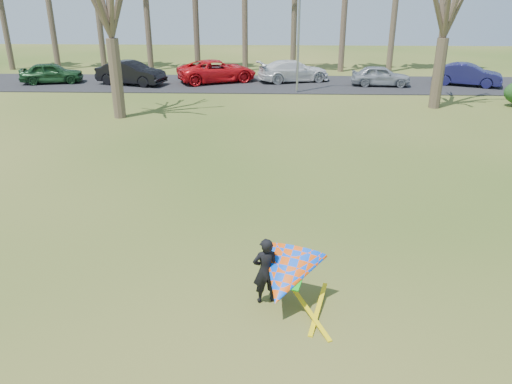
{
  "coord_description": "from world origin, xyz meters",
  "views": [
    {
      "loc": [
        0.52,
        -11.7,
        6.86
      ],
      "look_at": [
        0.0,
        2.0,
        1.1
      ],
      "focal_mm": 35.0,
      "sensor_mm": 36.0,
      "label": 1
    }
  ],
  "objects_px": {
    "car_1": "(131,73)",
    "car_5": "(468,75)",
    "car_4": "(381,76)",
    "car_0": "(52,73)",
    "car_2": "(217,71)",
    "kite_flyer": "(284,275)",
    "streetlight": "(301,23)",
    "car_3": "(294,71)"
  },
  "relations": [
    {
      "from": "streetlight",
      "to": "car_5",
      "type": "bearing_deg",
      "value": 13.19
    },
    {
      "from": "car_3",
      "to": "car_5",
      "type": "xyz_separation_m",
      "value": [
        12.36,
        -1.13,
        -0.01
      ]
    },
    {
      "from": "car_5",
      "to": "car_2",
      "type": "bearing_deg",
      "value": 110.14
    },
    {
      "from": "car_5",
      "to": "kite_flyer",
      "type": "bearing_deg",
      "value": 175.88
    },
    {
      "from": "car_3",
      "to": "car_4",
      "type": "distance_m",
      "value": 6.32
    },
    {
      "from": "car_4",
      "to": "car_5",
      "type": "bearing_deg",
      "value": -82.76
    },
    {
      "from": "streetlight",
      "to": "car_3",
      "type": "bearing_deg",
      "value": 93.92
    },
    {
      "from": "car_1",
      "to": "car_2",
      "type": "bearing_deg",
      "value": -62.44
    },
    {
      "from": "car_4",
      "to": "car_5",
      "type": "height_order",
      "value": "car_5"
    },
    {
      "from": "streetlight",
      "to": "car_4",
      "type": "distance_m",
      "value": 7.39
    },
    {
      "from": "car_4",
      "to": "car_0",
      "type": "bearing_deg",
      "value": 94.01
    },
    {
      "from": "car_2",
      "to": "car_4",
      "type": "distance_m",
      "value": 11.85
    },
    {
      "from": "car_1",
      "to": "car_5",
      "type": "relative_size",
      "value": 1.07
    },
    {
      "from": "streetlight",
      "to": "car_0",
      "type": "height_order",
      "value": "streetlight"
    },
    {
      "from": "car_3",
      "to": "kite_flyer",
      "type": "bearing_deg",
      "value": 161.35
    },
    {
      "from": "streetlight",
      "to": "car_5",
      "type": "height_order",
      "value": "streetlight"
    },
    {
      "from": "kite_flyer",
      "to": "car_2",
      "type": "bearing_deg",
      "value": 99.29
    },
    {
      "from": "car_2",
      "to": "car_4",
      "type": "xyz_separation_m",
      "value": [
        11.8,
        -1.03,
        -0.1
      ]
    },
    {
      "from": "car_3",
      "to": "car_5",
      "type": "bearing_deg",
      "value": -111.63
    },
    {
      "from": "car_2",
      "to": "kite_flyer",
      "type": "relative_size",
      "value": 2.42
    },
    {
      "from": "car_4",
      "to": "car_5",
      "type": "relative_size",
      "value": 0.89
    },
    {
      "from": "car_1",
      "to": "car_3",
      "type": "bearing_deg",
      "value": -65.93
    },
    {
      "from": "car_1",
      "to": "kite_flyer",
      "type": "height_order",
      "value": "kite_flyer"
    },
    {
      "from": "car_0",
      "to": "car_1",
      "type": "relative_size",
      "value": 0.88
    },
    {
      "from": "car_1",
      "to": "kite_flyer",
      "type": "xyz_separation_m",
      "value": [
        10.62,
        -26.46,
        -0.04
      ]
    },
    {
      "from": "car_3",
      "to": "car_4",
      "type": "height_order",
      "value": "car_3"
    },
    {
      "from": "car_0",
      "to": "car_1",
      "type": "distance_m",
      "value": 5.96
    },
    {
      "from": "car_2",
      "to": "car_4",
      "type": "height_order",
      "value": "car_2"
    },
    {
      "from": "streetlight",
      "to": "car_1",
      "type": "distance_m",
      "value": 12.74
    },
    {
      "from": "car_2",
      "to": "car_4",
      "type": "bearing_deg",
      "value": -118.93
    },
    {
      "from": "car_3",
      "to": "car_5",
      "type": "height_order",
      "value": "car_3"
    },
    {
      "from": "car_0",
      "to": "kite_flyer",
      "type": "xyz_separation_m",
      "value": [
        16.58,
        -26.8,
        0.04
      ]
    },
    {
      "from": "streetlight",
      "to": "car_0",
      "type": "relative_size",
      "value": 1.83
    },
    {
      "from": "streetlight",
      "to": "car_1",
      "type": "height_order",
      "value": "streetlight"
    },
    {
      "from": "streetlight",
      "to": "car_2",
      "type": "relative_size",
      "value": 1.38
    },
    {
      "from": "car_3",
      "to": "streetlight",
      "type": "bearing_deg",
      "value": 167.54
    },
    {
      "from": "car_0",
      "to": "car_1",
      "type": "height_order",
      "value": "car_1"
    },
    {
      "from": "car_0",
      "to": "car_2",
      "type": "bearing_deg",
      "value": -98.32
    },
    {
      "from": "car_1",
      "to": "car_5",
      "type": "height_order",
      "value": "car_1"
    },
    {
      "from": "streetlight",
      "to": "car_1",
      "type": "relative_size",
      "value": 1.61
    },
    {
      "from": "car_0",
      "to": "car_2",
      "type": "height_order",
      "value": "car_2"
    },
    {
      "from": "car_0",
      "to": "car_4",
      "type": "height_order",
      "value": "car_0"
    }
  ]
}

